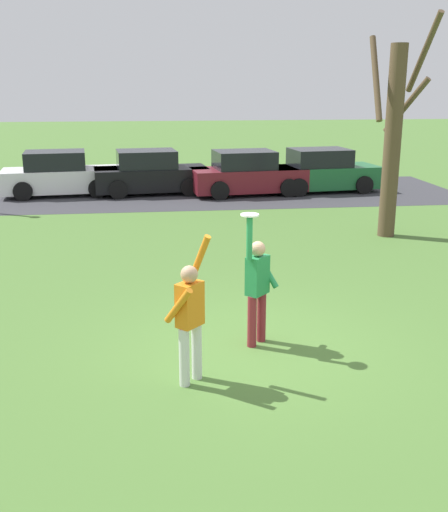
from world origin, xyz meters
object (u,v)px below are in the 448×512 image
(parked_car_black, at_px, (150,174))
(parked_car_maroon, at_px, (247,174))
(parked_car_green, at_px, (322,172))
(bare_tree_tall, at_px, (394,134))
(person_catcher, at_px, (257,284))
(parked_car_white, at_px, (59,175))
(frisbee_disc, at_px, (250,215))
(person_defender, at_px, (190,314))

(parked_car_black, xyz_separation_m, parked_car_maroon, (3.52, -0.60, 0.00))
(parked_car_black, distance_m, parked_car_green, 6.43)
(parked_car_maroon, xyz_separation_m, bare_tree_tall, (2.73, -6.70, 1.94))
(person_catcher, bearing_deg, parked_car_white, -116.73)
(parked_car_maroon, bearing_deg, bare_tree_tall, -74.13)
(frisbee_disc, relative_size, parked_car_green, 0.06)
(parked_car_black, bearing_deg, parked_car_maroon, -16.02)
(parked_car_white, bearing_deg, frisbee_disc, -77.85)
(person_defender, bearing_deg, frisbee_disc, 0.00)
(person_defender, height_order, parked_car_black, person_defender)
(person_catcher, relative_size, parked_car_white, 0.49)
(parked_car_black, bearing_deg, parked_car_green, -8.82)
(frisbee_disc, bearing_deg, person_catcher, 45.96)
(parked_car_black, height_order, parked_car_green, same)
(bare_tree_tall, bearing_deg, parked_car_black, 130.58)
(frisbee_disc, bearing_deg, parked_car_black, 95.84)
(frisbee_disc, bearing_deg, bare_tree_tall, 54.31)
(parked_car_green, bearing_deg, parked_car_white, 171.60)
(person_catcher, xyz_separation_m, parked_car_black, (-1.59, 13.85, -0.25))
(frisbee_disc, height_order, parked_car_white, frisbee_disc)
(person_catcher, relative_size, parked_car_black, 0.49)
(person_catcher, xyz_separation_m, person_defender, (-1.10, -1.14, -0.00))
(frisbee_disc, bearing_deg, parked_car_maroon, 81.14)
(parked_car_white, relative_size, bare_tree_tall, 0.76)
(parked_car_white, height_order, parked_car_black, same)
(parked_car_black, bearing_deg, person_defender, -94.45)
(person_defender, distance_m, frisbee_disc, 1.76)
(person_defender, xyz_separation_m, parked_car_black, (-0.49, 14.99, -0.25))
(person_catcher, height_order, parked_car_green, person_catcher)
(parked_car_maroon, height_order, bare_tree_tall, bare_tree_tall)
(person_defender, distance_m, bare_tree_tall, 9.76)
(person_catcher, distance_m, parked_car_green, 14.40)
(person_catcher, relative_size, parked_car_maroon, 0.49)
(person_defender, relative_size, parked_car_green, 0.48)
(bare_tree_tall, bearing_deg, parked_car_white, 142.25)
(parked_car_green, height_order, bare_tree_tall, bare_tree_tall)
(person_catcher, xyz_separation_m, parked_car_green, (4.83, 13.57, -0.25))
(parked_car_green, relative_size, bare_tree_tall, 0.76)
(parked_car_black, height_order, bare_tree_tall, bare_tree_tall)
(parked_car_maroon, distance_m, bare_tree_tall, 7.49)
(person_catcher, relative_size, frisbee_disc, 7.79)
(parked_car_white, bearing_deg, parked_car_maroon, -11.99)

